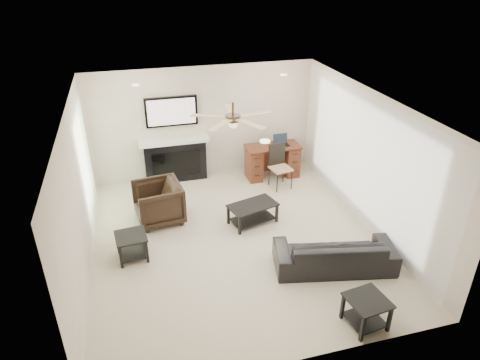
{
  "coord_description": "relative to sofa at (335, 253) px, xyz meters",
  "views": [
    {
      "loc": [
        -1.59,
        -6.15,
        4.5
      ],
      "look_at": [
        0.15,
        0.23,
        1.05
      ],
      "focal_mm": 32.0,
      "sensor_mm": 36.0,
      "label": 1
    }
  ],
  "objects": [
    {
      "name": "room_shell",
      "position": [
        -1.16,
        1.26,
        1.4
      ],
      "size": [
        5.5,
        5.54,
        2.52
      ],
      "color": "#BAAB96",
      "rests_on": "ground"
    },
    {
      "name": "fireplace_unit",
      "position": [
        -2.05,
        3.76,
        0.67
      ],
      "size": [
        1.52,
        0.34,
        1.91
      ],
      "primitive_type": "cube",
      "color": "black",
      "rests_on": "ground"
    },
    {
      "name": "end_table_near",
      "position": [
        -0.15,
        -1.25,
        -0.06
      ],
      "size": [
        0.59,
        0.59,
        0.45
      ],
      "primitive_type": "cube",
      "rotation": [
        0.0,
        0.0,
        0.14
      ],
      "color": "black",
      "rests_on": "ground"
    },
    {
      "name": "desk_chair",
      "position": [
        0.1,
        2.82,
        0.2
      ],
      "size": [
        0.49,
        0.51,
        0.97
      ],
      "primitive_type": "cube",
      "rotation": [
        0.0,
        0.0,
        0.17
      ],
      "color": "black",
      "rests_on": "ground"
    },
    {
      "name": "sofa",
      "position": [
        0.0,
        0.0,
        0.0
      ],
      "size": [
        2.04,
        1.13,
        0.56
      ],
      "primitive_type": "imported",
      "rotation": [
        0.0,
        0.0,
        2.94
      ],
      "color": "black",
      "rests_on": "ground"
    },
    {
      "name": "end_table_left",
      "position": [
        -3.15,
        1.1,
        -0.06
      ],
      "size": [
        0.54,
        0.54,
        0.45
      ],
      "primitive_type": "cube",
      "rotation": [
        0.0,
        0.0,
        0.09
      ],
      "color": "black",
      "rests_on": "ground"
    },
    {
      "name": "coffee_table",
      "position": [
        -0.9,
        1.6,
        -0.08
      ],
      "size": [
        1.0,
        0.72,
        0.4
      ],
      "primitive_type": "cube",
      "rotation": [
        0.0,
        0.0,
        0.27
      ],
      "color": "black",
      "rests_on": "ground"
    },
    {
      "name": "laptop",
      "position": [
        0.3,
        3.35,
        0.59
      ],
      "size": [
        0.33,
        0.24,
        0.23
      ],
      "primitive_type": "cube",
      "color": "black",
      "rests_on": "desk"
    },
    {
      "name": "desk",
      "position": [
        0.1,
        3.37,
        0.1
      ],
      "size": [
        1.22,
        0.56,
        0.76
      ],
      "primitive_type": "cube",
      "color": "#422110",
      "rests_on": "ground"
    },
    {
      "name": "armchair",
      "position": [
        -2.6,
        2.15,
        0.11
      ],
      "size": [
        0.96,
        0.94,
        0.79
      ],
      "primitive_type": "imported",
      "rotation": [
        0.0,
        0.0,
        -1.45
      ],
      "color": "black",
      "rests_on": "ground"
    }
  ]
}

